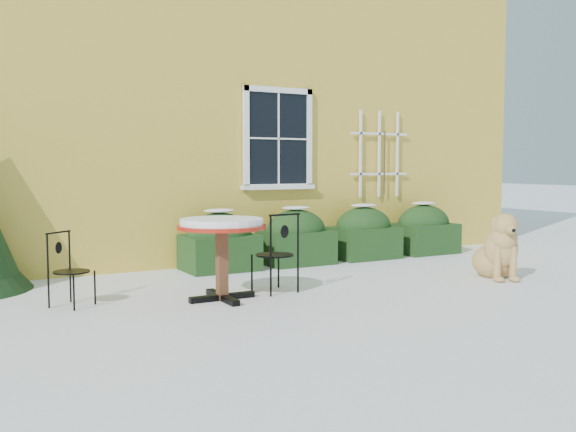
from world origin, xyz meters
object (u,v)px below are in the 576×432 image
patio_chair_far (69,269)px  patio_chair_near (277,253)px  dog (499,251)px  bistro_table (222,232)px

patio_chair_far → patio_chair_near: bearing=-49.2°
patio_chair_far → dog: dog is taller
patio_chair_near → dog: 3.17m
patio_chair_far → dog: size_ratio=0.82×
patio_chair_near → dog: (3.10, -0.62, -0.11)m
bistro_table → patio_chair_near: size_ratio=1.04×
patio_chair_near → dog: patio_chair_near is taller
bistro_table → dog: (3.86, -0.53, -0.41)m
bistro_table → dog: 3.92m
patio_chair_near → patio_chair_far: bearing=-18.1°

